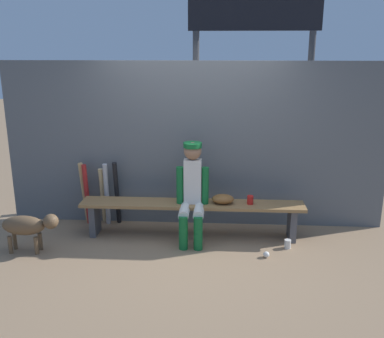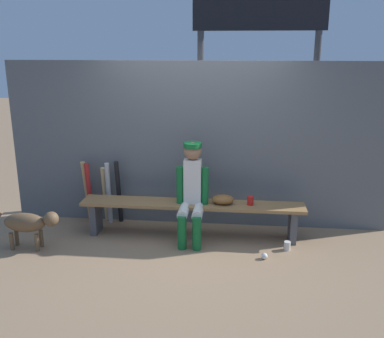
# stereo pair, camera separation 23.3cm
# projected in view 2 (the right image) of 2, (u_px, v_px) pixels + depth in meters

# --- Properties ---
(ground_plane) EXTENTS (30.00, 30.00, 0.00)m
(ground_plane) POSITION_uv_depth(u_px,v_px,m) (192.00, 236.00, 5.69)
(ground_plane) COLOR #937556
(chainlink_fence) EXTENTS (5.13, 0.03, 2.22)m
(chainlink_fence) POSITION_uv_depth(u_px,v_px,m) (196.00, 146.00, 5.83)
(chainlink_fence) COLOR #595E63
(chainlink_fence) RESTS_ON ground_plane
(dugout_bench) EXTENTS (2.87, 0.36, 0.46)m
(dugout_bench) POSITION_uv_depth(u_px,v_px,m) (192.00, 210.00, 5.59)
(dugout_bench) COLOR olive
(dugout_bench) RESTS_ON ground_plane
(player_seated) EXTENTS (0.41, 0.55, 1.26)m
(player_seated) POSITION_uv_depth(u_px,v_px,m) (192.00, 189.00, 5.40)
(player_seated) COLOR silver
(player_seated) RESTS_ON ground_plane
(baseball_glove) EXTENTS (0.28, 0.20, 0.12)m
(baseball_glove) POSITION_uv_depth(u_px,v_px,m) (223.00, 199.00, 5.51)
(baseball_glove) COLOR brown
(baseball_glove) RESTS_ON dugout_bench
(bat_aluminum_black) EXTENTS (0.07, 0.21, 0.91)m
(bat_aluminum_black) POSITION_uv_depth(u_px,v_px,m) (119.00, 192.00, 5.99)
(bat_aluminum_black) COLOR black
(bat_aluminum_black) RESTS_ON ground_plane
(bat_aluminum_silver) EXTENTS (0.09, 0.17, 0.89)m
(bat_aluminum_silver) POSITION_uv_depth(u_px,v_px,m) (109.00, 193.00, 5.98)
(bat_aluminum_silver) COLOR #B7B7BC
(bat_aluminum_silver) RESTS_ON ground_plane
(bat_wood_natural) EXTENTS (0.07, 0.18, 0.81)m
(bat_wood_natural) POSITION_uv_depth(u_px,v_px,m) (105.00, 194.00, 6.07)
(bat_wood_natural) COLOR tan
(bat_wood_natural) RESTS_ON ground_plane
(bat_wood_tan) EXTENTS (0.07, 0.23, 0.89)m
(bat_wood_tan) POSITION_uv_depth(u_px,v_px,m) (87.00, 191.00, 6.07)
(bat_wood_tan) COLOR tan
(bat_wood_tan) RESTS_ON ground_plane
(bat_aluminum_red) EXTENTS (0.07, 0.16, 0.88)m
(bat_aluminum_red) POSITION_uv_depth(u_px,v_px,m) (89.00, 193.00, 6.01)
(bat_aluminum_red) COLOR #B22323
(bat_aluminum_red) RESTS_ON ground_plane
(baseball) EXTENTS (0.07, 0.07, 0.07)m
(baseball) POSITION_uv_depth(u_px,v_px,m) (264.00, 256.00, 5.06)
(baseball) COLOR white
(baseball) RESTS_ON ground_plane
(cup_on_ground) EXTENTS (0.08, 0.08, 0.11)m
(cup_on_ground) POSITION_uv_depth(u_px,v_px,m) (287.00, 246.00, 5.28)
(cup_on_ground) COLOR silver
(cup_on_ground) RESTS_ON ground_plane
(cup_on_bench) EXTENTS (0.08, 0.08, 0.11)m
(cup_on_bench) POSITION_uv_depth(u_px,v_px,m) (250.00, 201.00, 5.47)
(cup_on_bench) COLOR red
(cup_on_bench) RESTS_ON dugout_bench
(scoreboard) EXTENTS (2.24, 0.27, 3.63)m
(scoreboard) POSITION_uv_depth(u_px,v_px,m) (263.00, 36.00, 6.42)
(scoreboard) COLOR #3F3F42
(scoreboard) RESTS_ON ground_plane
(dog) EXTENTS (0.84, 0.20, 0.49)m
(dog) POSITION_uv_depth(u_px,v_px,m) (29.00, 223.00, 5.25)
(dog) COLOR brown
(dog) RESTS_ON ground_plane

